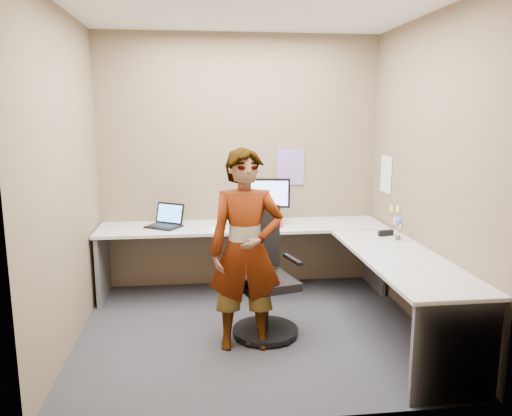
{
  "coord_description": "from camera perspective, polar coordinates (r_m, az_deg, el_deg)",
  "views": [
    {
      "loc": [
        -0.46,
        -4.06,
        1.88
      ],
      "look_at": [
        0.05,
        0.25,
        1.05
      ],
      "focal_mm": 35.0,
      "sensor_mm": 36.0,
      "label": 1
    }
  ],
  "objects": [
    {
      "name": "origami",
      "position": [
        4.94,
        -5.0,
        -2.32
      ],
      "size": [
        0.1,
        0.1,
        0.06
      ],
      "primitive_type": "cone",
      "color": "white",
      "rests_on": "desk"
    },
    {
      "name": "flower",
      "position": [
        4.74,
        15.97,
        -1.85
      ],
      "size": [
        0.07,
        0.07,
        0.22
      ],
      "color": "brown",
      "rests_on": "desk"
    },
    {
      "name": "wall_right",
      "position": [
        4.54,
        18.92,
        3.54
      ],
      "size": [
        0.0,
        2.7,
        2.7
      ],
      "primitive_type": "plane",
      "rotation": [
        1.57,
        0.0,
        -1.57
      ],
      "color": "brown",
      "rests_on": "ground"
    },
    {
      "name": "laptop",
      "position": [
        5.2,
        -10.21,
        -1.45
      ],
      "size": [
        0.42,
        0.41,
        0.23
      ],
      "rotation": [
        0.0,
        0.0,
        -0.57
      ],
      "color": "black",
      "rests_on": "desk"
    },
    {
      "name": "monitor",
      "position": [
        5.14,
        1.38,
        1.44
      ],
      "size": [
        0.46,
        0.16,
        0.43
      ],
      "rotation": [
        0.0,
        0.0,
        -0.14
      ],
      "color": "black",
      "rests_on": "paper_ream"
    },
    {
      "name": "sticky_note_c",
      "position": [
        5.06,
        16.11,
        -1.93
      ],
      "size": [
        0.01,
        0.07,
        0.07
      ],
      "primitive_type": "cube",
      "color": "pink",
      "rests_on": "wall_right"
    },
    {
      "name": "stapler",
      "position": [
        4.9,
        14.61,
        -2.78
      ],
      "size": [
        0.16,
        0.07,
        0.05
      ],
      "primitive_type": "cube",
      "rotation": [
        0.0,
        0.0,
        0.21
      ],
      "color": "black",
      "rests_on": "desk"
    },
    {
      "name": "paper_ream",
      "position": [
        5.17,
        1.39,
        -1.69
      ],
      "size": [
        0.31,
        0.25,
        0.06
      ],
      "primitive_type": "cube",
      "rotation": [
        0.0,
        0.0,
        -0.14
      ],
      "color": "red",
      "rests_on": "desk"
    },
    {
      "name": "sticky_note_b",
      "position": [
        5.16,
        15.61,
        -1.43
      ],
      "size": [
        0.01,
        0.07,
        0.07
      ],
      "primitive_type": "cube",
      "color": "pink",
      "rests_on": "wall_right"
    },
    {
      "name": "calendar_white",
      "position": [
        5.37,
        14.64,
        3.74
      ],
      "size": [
        0.01,
        0.28,
        0.38
      ],
      "primitive_type": "cube",
      "color": "white",
      "rests_on": "wall_right"
    },
    {
      "name": "calendar_purple",
      "position": [
        5.47,
        3.93,
        4.72
      ],
      "size": [
        0.3,
        0.01,
        0.4
      ],
      "primitive_type": "cube",
      "color": "#846BB7",
      "rests_on": "wall_back"
    },
    {
      "name": "ceiling",
      "position": [
        4.17,
        -0.31,
        22.18
      ],
      "size": [
        3.0,
        3.0,
        0.0
      ],
      "primitive_type": "plane",
      "rotation": [
        3.14,
        0.0,
        0.0
      ],
      "color": "white",
      "rests_on": "wall_back"
    },
    {
      "name": "person",
      "position": [
        3.96,
        -1.16,
        -4.87
      ],
      "size": [
        0.6,
        0.4,
        1.62
      ],
      "primitive_type": "imported",
      "rotation": [
        0.0,
        0.0,
        -0.03
      ],
      "color": "#999399",
      "rests_on": "ground"
    },
    {
      "name": "office_chair",
      "position": [
        4.32,
        0.74,
        -8.72
      ],
      "size": [
        0.61,
        0.58,
        1.07
      ],
      "rotation": [
        0.0,
        0.0,
        0.27
      ],
      "color": "black",
      "rests_on": "ground"
    },
    {
      "name": "trackball_mouse",
      "position": [
        5.07,
        -3.97,
        -2.01
      ],
      "size": [
        0.12,
        0.08,
        0.07
      ],
      "color": "#B7B7BC",
      "rests_on": "desk"
    },
    {
      "name": "wall_left",
      "position": [
        4.22,
        -20.98,
        2.9
      ],
      "size": [
        0.0,
        2.7,
        2.7
      ],
      "primitive_type": "plane",
      "rotation": [
        1.57,
        0.0,
        1.57
      ],
      "color": "brown",
      "rests_on": "ground"
    },
    {
      "name": "ground",
      "position": [
        4.5,
        -0.27,
        -13.88
      ],
      "size": [
        3.0,
        3.0,
        0.0
      ],
      "primitive_type": "plane",
      "color": "#26262B",
      "rests_on": "ground"
    },
    {
      "name": "wall_back",
      "position": [
        5.4,
        -1.85,
        5.2
      ],
      "size": [
        3.0,
        0.0,
        3.0
      ],
      "primitive_type": "plane",
      "rotation": [
        1.57,
        0.0,
        0.0
      ],
      "color": "brown",
      "rests_on": "ground"
    },
    {
      "name": "sticky_note_a",
      "position": [
        5.09,
        15.9,
        -0.12
      ],
      "size": [
        0.01,
        0.07,
        0.07
      ],
      "primitive_type": "cube",
      "color": "#F2E059",
      "rests_on": "wall_right"
    },
    {
      "name": "sticky_note_d",
      "position": [
        5.23,
        15.26,
        -0.13
      ],
      "size": [
        0.01,
        0.07,
        0.07
      ],
      "primitive_type": "cube",
      "color": "#F2E059",
      "rests_on": "wall_right"
    },
    {
      "name": "desk",
      "position": [
        4.71,
        4.49,
        -5.1
      ],
      "size": [
        2.98,
        2.58,
        0.73
      ],
      "color": "#B2B2B2",
      "rests_on": "ground"
    }
  ]
}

